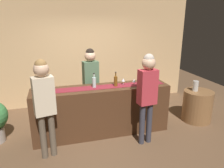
# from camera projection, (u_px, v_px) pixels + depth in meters

# --- Properties ---
(ground_plane) EXTENTS (10.00, 10.00, 0.00)m
(ground_plane) POSITION_uv_depth(u_px,v_px,m) (102.00, 132.00, 4.66)
(ground_plane) COLOR brown
(back_wall) EXTENTS (6.00, 0.12, 2.90)m
(back_wall) POSITION_uv_depth(u_px,v_px,m) (86.00, 53.00, 5.97)
(back_wall) COLOR tan
(back_wall) RESTS_ON ground
(bar_counter) EXTENTS (2.81, 0.60, 1.03)m
(bar_counter) POSITION_uv_depth(u_px,v_px,m) (102.00, 110.00, 4.50)
(bar_counter) COLOR #472B19
(bar_counter) RESTS_ON ground
(counter_runner_cloth) EXTENTS (2.67, 0.28, 0.01)m
(counter_runner_cloth) POSITION_uv_depth(u_px,v_px,m) (101.00, 87.00, 4.35)
(counter_runner_cloth) COLOR maroon
(counter_runner_cloth) RESTS_ON bar_counter
(wine_bottle_clear) EXTENTS (0.07, 0.07, 0.30)m
(wine_bottle_clear) POSITION_uv_depth(u_px,v_px,m) (94.00, 82.00, 4.30)
(wine_bottle_clear) COLOR #B2C6C1
(wine_bottle_clear) RESTS_ON bar_counter
(wine_bottle_amber) EXTENTS (0.07, 0.07, 0.30)m
(wine_bottle_amber) POSITION_uv_depth(u_px,v_px,m) (116.00, 81.00, 4.38)
(wine_bottle_amber) COLOR brown
(wine_bottle_amber) RESTS_ON bar_counter
(wine_bottle_green) EXTENTS (0.07, 0.07, 0.30)m
(wine_bottle_green) POSITION_uv_depth(u_px,v_px,m) (149.00, 78.00, 4.56)
(wine_bottle_green) COLOR #194723
(wine_bottle_green) RESTS_ON bar_counter
(wine_glass_near_customer) EXTENTS (0.07, 0.07, 0.14)m
(wine_glass_near_customer) POSITION_uv_depth(u_px,v_px,m) (134.00, 81.00, 4.42)
(wine_glass_near_customer) COLOR silver
(wine_glass_near_customer) RESTS_ON bar_counter
(wine_glass_mid_counter) EXTENTS (0.07, 0.07, 0.14)m
(wine_glass_mid_counter) POSITION_uv_depth(u_px,v_px,m) (123.00, 80.00, 4.47)
(wine_glass_mid_counter) COLOR silver
(wine_glass_mid_counter) RESTS_ON bar_counter
(bartender) EXTENTS (0.37, 0.25, 1.74)m
(bartender) POSITION_uv_depth(u_px,v_px,m) (91.00, 78.00, 4.84)
(bartender) COLOR #26262B
(bartender) RESTS_ON ground
(customer_sipping) EXTENTS (0.36, 0.25, 1.78)m
(customer_sipping) POSITION_uv_depth(u_px,v_px,m) (147.00, 90.00, 3.95)
(customer_sipping) COLOR #33333D
(customer_sipping) RESTS_ON ground
(customer_browsing) EXTENTS (0.38, 0.27, 1.77)m
(customer_browsing) POSITION_uv_depth(u_px,v_px,m) (44.00, 99.00, 3.53)
(customer_browsing) COLOR brown
(customer_browsing) RESTS_ON ground
(round_side_table) EXTENTS (0.68, 0.68, 0.74)m
(round_side_table) POSITION_uv_depth(u_px,v_px,m) (197.00, 106.00, 5.10)
(round_side_table) COLOR brown
(round_side_table) RESTS_ON ground
(vase_on_side_table) EXTENTS (0.13, 0.13, 0.24)m
(vase_on_side_table) POSITION_uv_depth(u_px,v_px,m) (195.00, 86.00, 4.98)
(vase_on_side_table) COLOR #B7B2A8
(vase_on_side_table) RESTS_ON round_side_table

